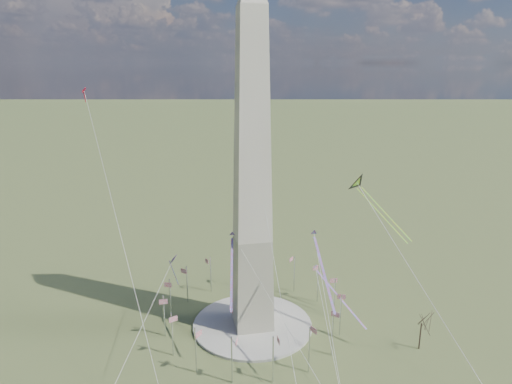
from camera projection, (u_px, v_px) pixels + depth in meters
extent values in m
plane|color=#475E2F|center=(253.00, 326.00, 138.43)|extent=(2000.00, 2000.00, 0.00)
cylinder|color=#ABA79C|center=(253.00, 325.00, 138.32)|extent=(36.00, 36.00, 0.80)
cylinder|color=silver|center=(334.00, 298.00, 141.70)|extent=(0.36, 0.36, 13.00)
cube|color=#B3172A|center=(334.00, 281.00, 141.48)|extent=(2.40, 0.08, 1.50)
cylinder|color=silver|center=(318.00, 284.00, 150.69)|extent=(0.36, 0.36, 13.00)
cube|color=#B3172A|center=(316.00, 268.00, 150.28)|extent=(2.25, 0.99, 1.50)
cylinder|color=silver|center=(294.00, 274.00, 157.55)|extent=(0.36, 0.36, 13.00)
cube|color=#B3172A|center=(291.00, 259.00, 156.79)|extent=(1.75, 1.75, 1.50)
cylinder|color=silver|center=(267.00, 269.00, 161.22)|extent=(0.36, 0.36, 13.00)
cube|color=#B3172A|center=(263.00, 255.00, 160.01)|extent=(0.99, 2.25, 1.50)
cylinder|color=silver|center=(238.00, 270.00, 161.16)|extent=(0.36, 0.36, 13.00)
cube|color=#B3172A|center=(234.00, 256.00, 159.46)|extent=(0.08, 2.40, 1.50)
cylinder|color=silver|center=(211.00, 275.00, 157.36)|extent=(0.36, 0.36, 13.00)
cube|color=#B3172A|center=(207.00, 261.00, 155.21)|extent=(0.99, 2.25, 1.50)
cylinder|color=silver|center=(187.00, 284.00, 150.41)|extent=(0.36, 0.36, 13.00)
cube|color=#B3172A|center=(184.00, 271.00, 147.92)|extent=(1.75, 1.75, 1.50)
cylinder|color=silver|center=(170.00, 298.00, 141.37)|extent=(0.36, 0.36, 13.00)
cube|color=#B3172A|center=(168.00, 285.00, 138.69)|extent=(2.25, 0.99, 1.50)
cylinder|color=silver|center=(164.00, 316.00, 131.61)|extent=(0.36, 0.36, 13.00)
cube|color=#B3172A|center=(163.00, 302.00, 128.94)|extent=(2.40, 0.08, 1.50)
cylinder|color=silver|center=(172.00, 334.00, 122.62)|extent=(0.36, 0.36, 13.00)
cube|color=#B3172A|center=(173.00, 319.00, 120.14)|extent=(2.25, 0.99, 1.50)
cylinder|color=silver|center=(196.00, 351.00, 115.76)|extent=(0.36, 0.36, 13.00)
cube|color=#B3172A|center=(199.00, 334.00, 113.63)|extent=(1.75, 1.75, 1.50)
cylinder|color=silver|center=(232.00, 360.00, 112.09)|extent=(0.36, 0.36, 13.00)
cube|color=#B3172A|center=(237.00, 342.00, 110.41)|extent=(0.99, 2.25, 1.50)
cylinder|color=silver|center=(273.00, 360.00, 112.15)|extent=(0.36, 0.36, 13.00)
cube|color=#B3172A|center=(278.00, 340.00, 110.96)|extent=(0.08, 2.40, 1.50)
cylinder|color=silver|center=(309.00, 350.00, 115.95)|extent=(0.36, 0.36, 13.00)
cube|color=#B3172A|center=(314.00, 330.00, 115.21)|extent=(0.99, 2.25, 1.50)
cylinder|color=silver|center=(332.00, 334.00, 122.90)|extent=(0.36, 0.36, 13.00)
cube|color=#B3172A|center=(335.00, 314.00, 122.50)|extent=(1.75, 1.75, 1.50)
cylinder|color=silver|center=(340.00, 315.00, 131.94)|extent=(0.36, 0.36, 13.00)
cube|color=#B3172A|center=(341.00, 297.00, 131.72)|extent=(2.25, 0.99, 1.50)
cylinder|color=#443429|center=(420.00, 336.00, 126.18)|extent=(0.38, 0.38, 8.05)
cube|color=yellow|center=(386.00, 213.00, 135.99)|extent=(9.88, 15.73, 12.74)
cube|color=yellow|center=(382.00, 215.00, 134.46)|extent=(9.88, 15.73, 12.74)
cube|color=#391562|center=(173.00, 259.00, 133.28)|extent=(2.42, 3.46, 2.61)
cube|color=#DD2342|center=(174.00, 273.00, 134.46)|extent=(2.53, 2.53, 9.02)
cube|color=#DD2342|center=(324.00, 273.00, 111.52)|extent=(1.53, 18.83, 11.80)
cube|color=#DD2342|center=(232.00, 273.00, 120.90)|extent=(3.96, 19.18, 12.13)
cube|color=#DD2342|center=(341.00, 299.00, 131.85)|extent=(10.14, 16.14, 11.61)
cube|color=#F91D35|center=(84.00, 90.00, 142.83)|extent=(1.55, 1.72, 1.73)
cube|color=#F91D35|center=(85.00, 96.00, 143.34)|extent=(0.41, 1.50, 3.96)
cube|color=white|center=(238.00, 61.00, 157.66)|extent=(1.35, 2.11, 1.87)
cube|color=white|center=(238.00, 67.00, 158.22)|extent=(0.68, 1.61, 4.30)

